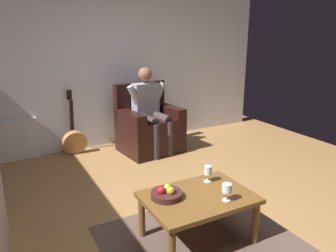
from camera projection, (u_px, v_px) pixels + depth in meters
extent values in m
plane|color=#A37543|center=(198.00, 228.00, 3.04)|extent=(6.39, 6.39, 0.00)
cube|color=silver|center=(101.00, 65.00, 4.96)|extent=(5.68, 0.06, 2.52)
cube|color=brown|center=(197.00, 238.00, 2.89)|extent=(1.62, 1.26, 0.01)
cube|color=black|center=(150.00, 138.00, 4.95)|extent=(0.91, 0.79, 0.42)
cube|color=black|center=(152.00, 122.00, 4.83)|extent=(0.58, 0.64, 0.10)
cube|color=black|center=(169.00, 113.00, 5.04)|extent=(0.23, 0.72, 0.24)
cube|color=black|center=(130.00, 120.00, 4.67)|extent=(0.23, 0.72, 0.24)
cube|color=black|center=(140.00, 101.00, 5.03)|extent=(0.84, 0.21, 0.59)
cube|color=#9799A4|center=(145.00, 100.00, 4.89)|extent=(0.40, 0.22, 0.50)
sphere|color=brown|center=(145.00, 74.00, 4.78)|extent=(0.20, 0.20, 0.20)
cylinder|color=#3C2F32|center=(160.00, 117.00, 4.84)|extent=(0.18, 0.46, 0.13)
cylinder|color=#3C2F32|center=(169.00, 139.00, 4.74)|extent=(0.13, 0.13, 0.52)
cylinder|color=#9799A4|center=(160.00, 92.00, 4.94)|extent=(0.21, 0.11, 0.29)
cylinder|color=#3C2F32|center=(147.00, 120.00, 4.71)|extent=(0.18, 0.46, 0.13)
cylinder|color=#3C2F32|center=(155.00, 142.00, 4.61)|extent=(0.13, 0.13, 0.52)
cylinder|color=#9799A4|center=(134.00, 95.00, 4.69)|extent=(0.21, 0.11, 0.29)
cube|color=brown|center=(198.00, 198.00, 2.78)|extent=(0.92, 0.65, 0.04)
cylinder|color=brown|center=(255.00, 223.00, 2.79)|extent=(0.06, 0.06, 0.39)
cylinder|color=brown|center=(172.00, 252.00, 2.42)|extent=(0.06, 0.06, 0.39)
cylinder|color=brown|center=(217.00, 195.00, 3.25)|extent=(0.06, 0.06, 0.39)
cylinder|color=brown|center=(142.00, 217.00, 2.88)|extent=(0.06, 0.06, 0.39)
cylinder|color=#B37B42|center=(75.00, 142.00, 4.84)|extent=(0.35, 0.15, 0.36)
cylinder|color=black|center=(76.00, 142.00, 4.79)|extent=(0.10, 0.02, 0.10)
cube|color=black|center=(72.00, 115.00, 4.78)|extent=(0.05, 0.10, 0.47)
cube|color=black|center=(69.00, 94.00, 4.74)|extent=(0.07, 0.05, 0.14)
cube|color=white|center=(15.00, 140.00, 4.57)|extent=(0.60, 0.06, 0.59)
cylinder|color=silver|center=(226.00, 200.00, 2.69)|extent=(0.07, 0.07, 0.01)
cylinder|color=silver|center=(226.00, 196.00, 2.68)|extent=(0.01, 0.01, 0.07)
cylinder|color=silver|center=(227.00, 188.00, 2.66)|extent=(0.08, 0.08, 0.07)
cylinder|color=#590C19|center=(227.00, 190.00, 2.66)|extent=(0.07, 0.07, 0.03)
cylinder|color=silver|center=(208.00, 181.00, 3.03)|extent=(0.07, 0.07, 0.01)
cylinder|color=silver|center=(208.00, 178.00, 3.02)|extent=(0.01, 0.01, 0.07)
cylinder|color=silver|center=(208.00, 170.00, 3.00)|extent=(0.07, 0.07, 0.08)
cylinder|color=#590C19|center=(208.00, 172.00, 3.00)|extent=(0.06, 0.06, 0.03)
cylinder|color=#3E1D1B|center=(167.00, 195.00, 2.73)|extent=(0.26, 0.26, 0.05)
sphere|color=#B01824|center=(161.00, 191.00, 2.71)|extent=(0.07, 0.07, 0.07)
sphere|color=gold|center=(171.00, 191.00, 2.70)|extent=(0.07, 0.07, 0.07)
sphere|color=#82AB2D|center=(168.00, 187.00, 2.76)|extent=(0.07, 0.07, 0.07)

